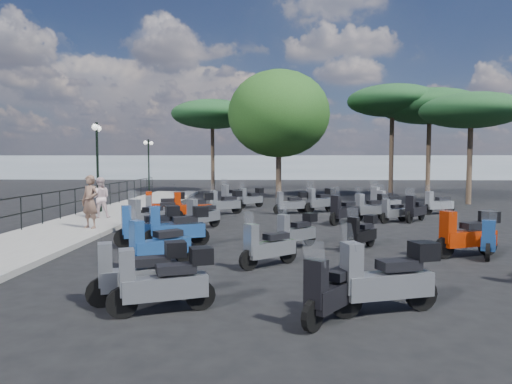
{
  "coord_description": "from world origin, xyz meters",
  "views": [
    {
      "loc": [
        0.29,
        -15.06,
        2.41
      ],
      "look_at": [
        -0.26,
        2.3,
        1.2
      ],
      "focal_mm": 32.0,
      "sensor_mm": 36.0,
      "label": 1
    }
  ],
  "objects_px": {
    "scooter_2": "(147,217)",
    "scooter_21": "(371,208)",
    "scooter_23": "(388,203)",
    "pine_1": "(430,107)",
    "scooter_10": "(225,203)",
    "scooter_1": "(158,245)",
    "scooter_17": "(320,201)",
    "scooter_32": "(149,227)",
    "scooter_7": "(177,228)",
    "scooter_15": "(343,211)",
    "scooter_27": "(415,210)",
    "scooter_3": "(161,210)",
    "lamp_post_2": "(149,164)",
    "scooter_0": "(140,274)",
    "scooter_9": "(202,215)",
    "scooter_8": "(296,231)",
    "scooter_16": "(291,203)",
    "scooter_22": "(381,200)",
    "scooter_6": "(332,292)",
    "scooter_28": "(393,212)",
    "scooter_12": "(386,279)",
    "scooter_26": "(467,235)",
    "scooter_29": "(438,204)",
    "scooter_13": "(268,247)",
    "woman": "(90,202)",
    "scooter_11": "(251,198)",
    "scooter_30": "(192,207)",
    "pine_2": "(212,115)",
    "pine_0": "(392,101)",
    "scooter_4": "(164,206)",
    "scooter_14": "(362,233)",
    "lamp_post_1": "(97,161)"
  },
  "relations": [
    {
      "from": "scooter_4",
      "to": "scooter_14",
      "type": "height_order",
      "value": "scooter_4"
    },
    {
      "from": "scooter_7",
      "to": "scooter_29",
      "type": "bearing_deg",
      "value": -73.27
    },
    {
      "from": "scooter_9",
      "to": "scooter_3",
      "type": "bearing_deg",
      "value": -9.35
    },
    {
      "from": "scooter_8",
      "to": "scooter_10",
      "type": "distance_m",
      "value": 8.08
    },
    {
      "from": "scooter_22",
      "to": "pine_0",
      "type": "relative_size",
      "value": 0.21
    },
    {
      "from": "scooter_0",
      "to": "scooter_2",
      "type": "bearing_deg",
      "value": -6.24
    },
    {
      "from": "scooter_17",
      "to": "scooter_32",
      "type": "bearing_deg",
      "value": 106.78
    },
    {
      "from": "scooter_8",
      "to": "scooter_28",
      "type": "height_order",
      "value": "scooter_8"
    },
    {
      "from": "lamp_post_1",
      "to": "scooter_30",
      "type": "relative_size",
      "value": 2.19
    },
    {
      "from": "scooter_9",
      "to": "lamp_post_2",
      "type": "bearing_deg",
      "value": -33.83
    },
    {
      "from": "scooter_8",
      "to": "scooter_26",
      "type": "height_order",
      "value": "scooter_26"
    },
    {
      "from": "scooter_22",
      "to": "scooter_32",
      "type": "height_order",
      "value": "scooter_22"
    },
    {
      "from": "scooter_12",
      "to": "scooter_13",
      "type": "bearing_deg",
      "value": 14.34
    },
    {
      "from": "scooter_12",
      "to": "pine_0",
      "type": "xyz_separation_m",
      "value": [
        5.98,
        22.69,
        5.64
      ]
    },
    {
      "from": "scooter_21",
      "to": "scooter_23",
      "type": "bearing_deg",
      "value": -55.8
    },
    {
      "from": "scooter_1",
      "to": "scooter_2",
      "type": "bearing_deg",
      "value": -22.94
    },
    {
      "from": "scooter_2",
      "to": "scooter_6",
      "type": "distance_m",
      "value": 9.69
    },
    {
      "from": "lamp_post_2",
      "to": "scooter_16",
      "type": "height_order",
      "value": "lamp_post_2"
    },
    {
      "from": "scooter_12",
      "to": "scooter_23",
      "type": "bearing_deg",
      "value": -31.25
    },
    {
      "from": "scooter_26",
      "to": "scooter_0",
      "type": "bearing_deg",
      "value": 99.0
    },
    {
      "from": "lamp_post_2",
      "to": "scooter_23",
      "type": "relative_size",
      "value": 2.6
    },
    {
      "from": "scooter_13",
      "to": "scooter_16",
      "type": "height_order",
      "value": "scooter_13"
    },
    {
      "from": "scooter_30",
      "to": "scooter_32",
      "type": "bearing_deg",
      "value": 160.19
    },
    {
      "from": "scooter_26",
      "to": "scooter_30",
      "type": "bearing_deg",
      "value": 30.49
    },
    {
      "from": "scooter_29",
      "to": "pine_1",
      "type": "xyz_separation_m",
      "value": [
        2.7,
        9.32,
        5.37
      ]
    },
    {
      "from": "scooter_0",
      "to": "scooter_21",
      "type": "xyz_separation_m",
      "value": [
        6.21,
        10.76,
        0.02
      ]
    },
    {
      "from": "scooter_8",
      "to": "scooter_17",
      "type": "distance_m",
      "value": 8.73
    },
    {
      "from": "scooter_7",
      "to": "scooter_15",
      "type": "distance_m",
      "value": 7.18
    },
    {
      "from": "scooter_10",
      "to": "scooter_11",
      "type": "distance_m",
      "value": 3.11
    },
    {
      "from": "scooter_8",
      "to": "scooter_17",
      "type": "bearing_deg",
      "value": -53.64
    },
    {
      "from": "scooter_13",
      "to": "pine_2",
      "type": "relative_size",
      "value": 0.19
    },
    {
      "from": "lamp_post_2",
      "to": "scooter_3",
      "type": "height_order",
      "value": "lamp_post_2"
    },
    {
      "from": "scooter_27",
      "to": "scooter_29",
      "type": "xyz_separation_m",
      "value": [
        1.8,
        2.54,
        -0.01
      ]
    },
    {
      "from": "scooter_27",
      "to": "scooter_3",
      "type": "bearing_deg",
      "value": 41.41
    },
    {
      "from": "lamp_post_2",
      "to": "scooter_10",
      "type": "distance_m",
      "value": 10.74
    },
    {
      "from": "scooter_6",
      "to": "scooter_10",
      "type": "relative_size",
      "value": 0.89
    },
    {
      "from": "scooter_21",
      "to": "scooter_23",
      "type": "relative_size",
      "value": 1.16
    },
    {
      "from": "scooter_13",
      "to": "scooter_16",
      "type": "relative_size",
      "value": 0.85
    },
    {
      "from": "woman",
      "to": "scooter_16",
      "type": "relative_size",
      "value": 1.14
    },
    {
      "from": "scooter_26",
      "to": "scooter_1",
      "type": "bearing_deg",
      "value": 79.72
    },
    {
      "from": "scooter_6",
      "to": "scooter_9",
      "type": "height_order",
      "value": "scooter_9"
    },
    {
      "from": "scooter_1",
      "to": "pine_1",
      "type": "xyz_separation_m",
      "value": [
        12.74,
        19.66,
        5.35
      ]
    },
    {
      "from": "scooter_1",
      "to": "scooter_8",
      "type": "distance_m",
      "value": 3.98
    },
    {
      "from": "pine_1",
      "to": "scooter_10",
      "type": "bearing_deg",
      "value": -141.27
    },
    {
      "from": "scooter_2",
      "to": "scooter_21",
      "type": "height_order",
      "value": "scooter_2"
    },
    {
      "from": "scooter_1",
      "to": "scooter_32",
      "type": "height_order",
      "value": "scooter_32"
    },
    {
      "from": "scooter_21",
      "to": "scooter_14",
      "type": "bearing_deg",
      "value": 137.74
    },
    {
      "from": "scooter_9",
      "to": "scooter_16",
      "type": "bearing_deg",
      "value": -91.9
    },
    {
      "from": "woman",
      "to": "scooter_11",
      "type": "height_order",
      "value": "woman"
    },
    {
      "from": "scooter_1",
      "to": "scooter_6",
      "type": "distance_m",
      "value": 4.89
    }
  ]
}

